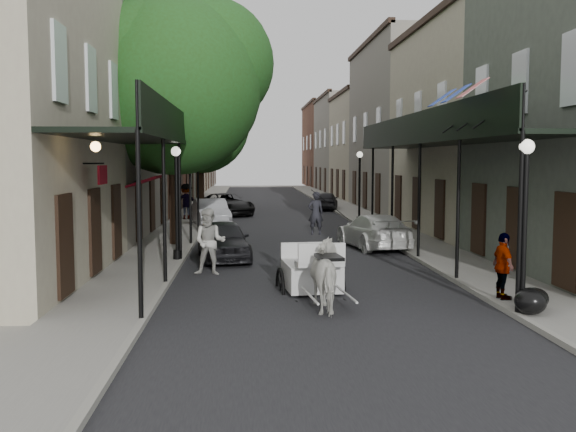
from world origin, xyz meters
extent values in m
plane|color=gray|center=(0.00, 0.00, 0.00)|extent=(140.00, 140.00, 0.00)
cube|color=black|center=(0.00, 20.00, 0.01)|extent=(8.00, 90.00, 0.01)
cube|color=gray|center=(-5.00, 20.00, 0.06)|extent=(2.20, 90.00, 0.12)
cube|color=gray|center=(5.00, 20.00, 0.06)|extent=(2.20, 90.00, 0.12)
cube|color=#AFA88C|center=(-8.60, 30.00, 5.25)|extent=(5.00, 80.00, 10.50)
cube|color=slate|center=(8.60, 30.00, 5.25)|extent=(5.00, 80.00, 10.50)
cube|color=black|center=(-5.00, 7.00, 4.00)|extent=(2.20, 18.00, 0.12)
cube|color=black|center=(-3.95, 7.00, 4.50)|extent=(0.06, 18.00, 1.00)
cylinder|color=black|center=(-4.00, -2.00, 2.12)|extent=(0.10, 0.10, 4.00)
cylinder|color=black|center=(-4.00, 6.00, 2.12)|extent=(0.10, 0.10, 4.00)
cylinder|color=black|center=(-4.00, 14.00, 2.12)|extent=(0.10, 0.10, 4.00)
cube|color=black|center=(5.00, 7.00, 4.00)|extent=(2.20, 18.00, 0.12)
cube|color=black|center=(3.95, 7.00, 4.50)|extent=(0.06, 18.00, 1.00)
cylinder|color=black|center=(4.00, -2.00, 2.12)|extent=(0.10, 0.10, 4.00)
cylinder|color=black|center=(4.00, 6.00, 2.12)|extent=(0.10, 0.10, 4.00)
cylinder|color=black|center=(4.00, 14.00, 2.12)|extent=(0.10, 0.10, 4.00)
cylinder|color=#382619|center=(-4.60, 10.00, 2.92)|extent=(0.44, 0.44, 5.60)
sphere|color=#224817|center=(-4.60, 10.00, 6.20)|extent=(6.80, 6.80, 6.80)
sphere|color=#224817|center=(-3.24, 10.60, 7.20)|extent=(5.10, 5.10, 5.10)
cylinder|color=#382619|center=(-4.60, 24.00, 2.64)|extent=(0.44, 0.44, 5.04)
sphere|color=#224817|center=(-4.60, 24.00, 5.58)|extent=(6.00, 6.00, 6.00)
sphere|color=#224817|center=(-3.40, 24.60, 6.48)|extent=(4.50, 4.50, 4.50)
cylinder|color=black|center=(4.10, -2.00, 0.27)|extent=(0.28, 0.28, 0.30)
cylinder|color=black|center=(4.10, -2.00, 1.82)|extent=(0.12, 0.12, 3.40)
sphere|color=white|center=(4.10, -2.00, 3.67)|extent=(0.32, 0.32, 0.32)
cylinder|color=black|center=(-4.10, 6.00, 0.27)|extent=(0.28, 0.28, 0.30)
cylinder|color=black|center=(-4.10, 6.00, 1.82)|extent=(0.12, 0.12, 3.40)
sphere|color=white|center=(-4.10, 6.00, 3.67)|extent=(0.32, 0.32, 0.32)
cylinder|color=black|center=(4.10, 18.00, 0.27)|extent=(0.28, 0.28, 0.30)
cylinder|color=black|center=(4.10, 18.00, 1.82)|extent=(0.12, 0.12, 3.40)
sphere|color=white|center=(4.10, 18.00, 3.67)|extent=(0.32, 0.32, 0.32)
imported|color=silver|center=(0.06, -1.00, 0.79)|extent=(1.03, 1.94, 1.57)
torus|color=black|center=(-0.99, 1.67, 0.59)|extent=(0.21, 1.23, 1.23)
torus|color=black|center=(0.57, 1.83, 0.59)|extent=(0.21, 1.23, 1.23)
torus|color=black|center=(-0.67, 0.36, 0.31)|extent=(0.13, 0.64, 0.64)
torus|color=black|center=(0.51, 0.48, 0.31)|extent=(0.13, 0.64, 0.64)
cube|color=silver|center=(-0.19, 1.56, 1.00)|extent=(1.50, 1.84, 0.67)
cube|color=silver|center=(-0.09, 0.57, 1.48)|extent=(1.19, 0.64, 0.11)
cube|color=silver|center=(-0.07, 0.33, 1.76)|extent=(1.15, 0.21, 0.48)
imported|color=black|center=(-0.09, 0.57, 2.07)|extent=(0.42, 0.29, 1.07)
imported|color=#B0AFA6|center=(-2.89, 3.63, 0.98)|extent=(1.05, 0.87, 1.97)
imported|color=gray|center=(-5.16, 20.65, 1.10)|extent=(1.36, 0.92, 1.96)
imported|color=gray|center=(4.20, -0.70, 0.91)|extent=(0.43, 0.94, 1.57)
imported|color=black|center=(-2.60, 6.49, 0.68)|extent=(2.13, 4.16, 1.36)
imported|color=#A4A5AA|center=(-3.60, 17.09, 0.71)|extent=(2.29, 4.53, 1.43)
imported|color=black|center=(-3.06, 24.15, 0.68)|extent=(4.02, 5.38, 1.36)
imported|color=white|center=(3.07, 9.00, 0.66)|extent=(2.54, 4.79, 1.32)
imported|color=black|center=(3.60, 27.96, 0.63)|extent=(2.11, 3.90, 1.26)
ellipsoid|color=black|center=(4.20, -2.20, 0.41)|extent=(0.67, 0.67, 0.57)
ellipsoid|color=black|center=(4.50, -1.75, 0.36)|extent=(0.59, 0.59, 0.47)
camera|label=1|loc=(-1.80, -15.22, 3.39)|focal=40.00mm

